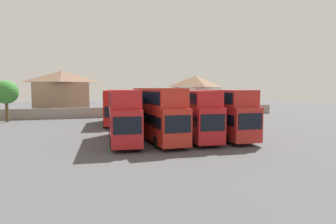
{
  "coord_description": "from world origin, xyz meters",
  "views": [
    {
      "loc": [
        -8.53,
        -27.43,
        5.2
      ],
      "look_at": [
        0.0,
        3.0,
        2.59
      ],
      "focal_mm": 30.97,
      "sensor_mm": 36.0,
      "label": 1
    }
  ],
  "objects": [
    {
      "name": "bus_3",
      "position": [
        1.89,
        0.0,
        2.79
      ],
      "size": [
        3.02,
        10.46,
        4.95
      ],
      "rotation": [
        0.0,
        0.0,
        -1.63
      ],
      "color": "red",
      "rests_on": "ground"
    },
    {
      "name": "tree_left_of_lot",
      "position": [
        -20.4,
        21.81,
        4.55
      ],
      "size": [
        3.57,
        3.57,
        6.38
      ],
      "color": "brown",
      "rests_on": "ground"
    },
    {
      "name": "bus_1",
      "position": [
        -5.21,
        0.41,
        2.83
      ],
      "size": [
        3.16,
        10.73,
        5.03
      ],
      "rotation": [
        0.0,
        0.0,
        -1.63
      ],
      "color": "red",
      "rests_on": "ground"
    },
    {
      "name": "ground",
      "position": [
        0.0,
        18.0,
        0.0
      ],
      "size": [
        140.0,
        140.0,
        0.0
      ],
      "primitive_type": "plane",
      "color": "#4C4C4F"
    },
    {
      "name": "depot_boundary_wall",
      "position": [
        0.0,
        24.81,
        0.9
      ],
      "size": [
        56.0,
        0.5,
        1.8
      ],
      "primitive_type": "cube",
      "color": "gray",
      "rests_on": "ground"
    },
    {
      "name": "bus_5",
      "position": [
        -5.09,
        14.56,
        2.75
      ],
      "size": [
        3.1,
        10.78,
        4.87
      ],
      "rotation": [
        0.0,
        0.0,
        -1.64
      ],
      "color": "#AF1C18",
      "rests_on": "ground"
    },
    {
      "name": "bus_8",
      "position": [
        5.6,
        14.45,
        1.88
      ],
      "size": [
        2.66,
        10.64,
        3.27
      ],
      "rotation": [
        0.0,
        0.0,
        -1.56
      ],
      "color": "red",
      "rests_on": "ground"
    },
    {
      "name": "house_terrace_left",
      "position": [
        -13.02,
        31.25,
        4.33
      ],
      "size": [
        10.36,
        6.4,
        8.49
      ],
      "color": "#9E7A60",
      "rests_on": "ground"
    },
    {
      "name": "bus_6",
      "position": [
        -2.1,
        15.03,
        1.96
      ],
      "size": [
        2.9,
        11.88,
        3.43
      ],
      "rotation": [
        0.0,
        0.0,
        -1.53
      ],
      "color": "red",
      "rests_on": "ground"
    },
    {
      "name": "bus_2",
      "position": [
        -1.87,
        0.21,
        2.92
      ],
      "size": [
        3.17,
        11.36,
        5.2
      ],
      "rotation": [
        0.0,
        0.0,
        -1.51
      ],
      "color": "red",
      "rests_on": "ground"
    },
    {
      "name": "bus_7",
      "position": [
        1.25,
        15.03,
        2.82
      ],
      "size": [
        3.25,
        10.52,
        5.0
      ],
      "rotation": [
        0.0,
        0.0,
        -1.49
      ],
      "color": "red",
      "rests_on": "ground"
    },
    {
      "name": "house_terrace_centre",
      "position": [
        13.94,
        30.91,
        4.03
      ],
      "size": [
        8.93,
        7.58,
        7.89
      ],
      "color": "silver",
      "rests_on": "ground"
    },
    {
      "name": "bus_4",
      "position": [
        5.3,
        0.44,
        2.82
      ],
      "size": [
        2.99,
        11.43,
        5.02
      ],
      "rotation": [
        0.0,
        0.0,
        -1.61
      ],
      "color": "#B12621",
      "rests_on": "ground"
    }
  ]
}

